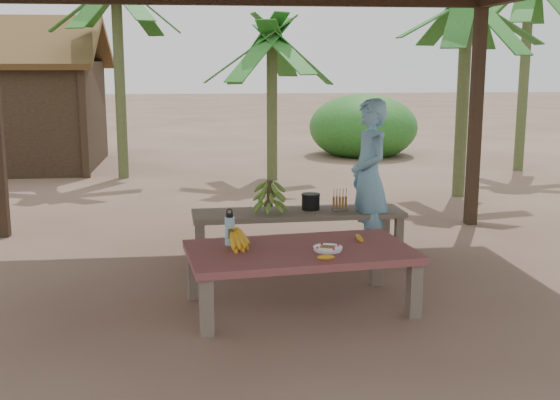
{
  "coord_description": "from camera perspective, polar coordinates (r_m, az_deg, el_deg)",
  "views": [
    {
      "loc": [
        -0.53,
        -5.89,
        1.98
      ],
      "look_at": [
        0.15,
        0.06,
        0.8
      ],
      "focal_mm": 45.0,
      "sensor_mm": 36.0,
      "label": 1
    }
  ],
  "objects": [
    {
      "name": "skewer_rack",
      "position": [
        7.36,
        4.88,
        0.05
      ],
      "size": [
        0.18,
        0.09,
        0.24
      ],
      "primitive_type": null,
      "rotation": [
        0.0,
        0.0,
        0.04
      ],
      "color": "#A57F47",
      "rests_on": "bench"
    },
    {
      "name": "banana_plant_ne",
      "position": [
        10.74,
        14.94,
        14.24
      ],
      "size": [
        1.8,
        1.8,
        3.12
      ],
      "color": "#596638",
      "rests_on": "ground"
    },
    {
      "name": "work_table",
      "position": [
        5.7,
        1.63,
        -4.59
      ],
      "size": [
        1.9,
        1.2,
        0.5
      ],
      "rotation": [
        0.0,
        0.0,
        0.12
      ],
      "color": "brown",
      "rests_on": "ground"
    },
    {
      "name": "bench",
      "position": [
        7.35,
        1.47,
        -1.32
      ],
      "size": [
        2.22,
        0.69,
        0.45
      ],
      "rotation": [
        0.0,
        0.0,
        0.04
      ],
      "color": "brown",
      "rests_on": "ground"
    },
    {
      "name": "loose_banana_front",
      "position": [
        5.36,
        3.76,
        -4.67
      ],
      "size": [
        0.16,
        0.12,
        0.04
      ],
      "primitive_type": "ellipsoid",
      "rotation": [
        0.0,
        0.0,
        2.09
      ],
      "color": "gold",
      "rests_on": "work_table"
    },
    {
      "name": "woman",
      "position": [
        7.29,
        7.26,
        1.82
      ],
      "size": [
        0.46,
        0.63,
        1.62
      ],
      "primitive_type": "imported",
      "rotation": [
        0.0,
        0.0,
        -1.45
      ],
      "color": "#6FAED1",
      "rests_on": "ground"
    },
    {
      "name": "green_banana_stalk",
      "position": [
        7.26,
        -0.84,
        0.39
      ],
      "size": [
        0.32,
        0.32,
        0.35
      ],
      "primitive_type": null,
      "rotation": [
        0.0,
        0.0,
        0.04
      ],
      "color": "#598C2D",
      "rests_on": "bench"
    },
    {
      "name": "loose_banana_side",
      "position": [
        5.95,
        6.48,
        -3.11
      ],
      "size": [
        0.08,
        0.17,
        0.04
      ],
      "primitive_type": "ellipsoid",
      "rotation": [
        0.0,
        0.0,
        0.2
      ],
      "color": "gold",
      "rests_on": "work_table"
    },
    {
      "name": "banana_plant_n",
      "position": [
        11.88,
        -0.66,
        12.03
      ],
      "size": [
        1.8,
        1.8,
        2.64
      ],
      "color": "#596638",
      "rests_on": "ground"
    },
    {
      "name": "plate",
      "position": [
        5.62,
        3.9,
        -3.96
      ],
      "size": [
        0.23,
        0.23,
        0.04
      ],
      "color": "white",
      "rests_on": "work_table"
    },
    {
      "name": "ground",
      "position": [
        6.24,
        -1.35,
        -7.37
      ],
      "size": [
        80.0,
        80.0,
        0.0
      ],
      "primitive_type": "plane",
      "color": "brown",
      "rests_on": "ground"
    },
    {
      "name": "cooking_pot",
      "position": [
        7.41,
        2.51,
        -0.16
      ],
      "size": [
        0.19,
        0.19,
        0.16
      ],
      "primitive_type": "cylinder",
      "color": "black",
      "rests_on": "bench"
    },
    {
      "name": "banana_plant_nw",
      "position": [
        12.42,
        -13.17,
        15.53
      ],
      "size": [
        1.8,
        1.8,
        3.49
      ],
      "color": "#596638",
      "rests_on": "ground"
    },
    {
      "name": "ripe_banana_bunch",
      "position": [
        5.65,
        -4.04,
        -3.12
      ],
      "size": [
        0.31,
        0.27,
        0.18
      ],
      "primitive_type": null,
      "rotation": [
        0.0,
        0.0,
        0.05
      ],
      "color": "gold",
      "rests_on": "work_table"
    },
    {
      "name": "water_flask",
      "position": [
        5.78,
        -4.11,
        -2.42
      ],
      "size": [
        0.08,
        0.08,
        0.3
      ],
      "color": "#45A6D7",
      "rests_on": "work_table"
    }
  ]
}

